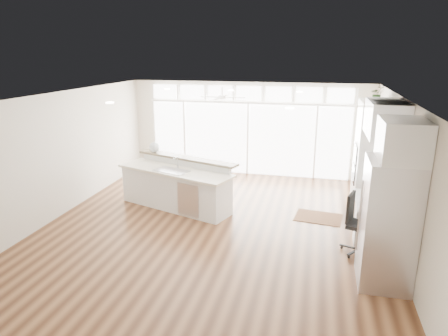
# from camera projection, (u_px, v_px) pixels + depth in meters

# --- Properties ---
(floor) EXTENTS (7.00, 8.00, 0.02)m
(floor) POSITION_uv_depth(u_px,v_px,m) (214.00, 228.00, 8.32)
(floor) COLOR #442615
(floor) RESTS_ON ground
(ceiling) EXTENTS (7.00, 8.00, 0.02)m
(ceiling) POSITION_uv_depth(u_px,v_px,m) (213.00, 97.00, 7.57)
(ceiling) COLOR white
(ceiling) RESTS_ON wall_back
(wall_back) EXTENTS (7.00, 0.04, 2.70)m
(wall_back) POSITION_uv_depth(u_px,v_px,m) (248.00, 129.00, 11.68)
(wall_back) COLOR beige
(wall_back) RESTS_ON floor
(wall_front) EXTENTS (7.00, 0.04, 2.70)m
(wall_front) POSITION_uv_depth(u_px,v_px,m) (117.00, 266.00, 4.21)
(wall_front) COLOR beige
(wall_front) RESTS_ON floor
(wall_left) EXTENTS (0.04, 8.00, 2.70)m
(wall_left) POSITION_uv_depth(u_px,v_px,m) (59.00, 155.00, 8.72)
(wall_left) COLOR beige
(wall_left) RESTS_ON floor
(wall_right) EXTENTS (0.04, 8.00, 2.70)m
(wall_right) POSITION_uv_depth(u_px,v_px,m) (402.00, 177.00, 7.17)
(wall_right) COLOR beige
(wall_right) RESTS_ON floor
(glass_wall) EXTENTS (5.80, 0.06, 2.08)m
(glass_wall) POSITION_uv_depth(u_px,v_px,m) (248.00, 139.00, 11.71)
(glass_wall) COLOR white
(glass_wall) RESTS_ON wall_back
(transom_row) EXTENTS (5.90, 0.06, 0.40)m
(transom_row) POSITION_uv_depth(u_px,v_px,m) (249.00, 93.00, 11.34)
(transom_row) COLOR white
(transom_row) RESTS_ON wall_back
(desk_window) EXTENTS (0.04, 0.85, 0.85)m
(desk_window) POSITION_uv_depth(u_px,v_px,m) (398.00, 162.00, 7.40)
(desk_window) COLOR white
(desk_window) RESTS_ON wall_right
(ceiling_fan) EXTENTS (1.16, 1.16, 0.32)m
(ceiling_fan) POSITION_uv_depth(u_px,v_px,m) (222.00, 93.00, 10.35)
(ceiling_fan) COLOR white
(ceiling_fan) RESTS_ON ceiling
(recessed_lights) EXTENTS (3.40, 3.00, 0.02)m
(recessed_lights) POSITION_uv_depth(u_px,v_px,m) (216.00, 97.00, 7.76)
(recessed_lights) COLOR #F3E1CE
(recessed_lights) RESTS_ON ceiling
(oven_cabinet) EXTENTS (0.64, 1.20, 2.50)m
(oven_cabinet) POSITION_uv_depth(u_px,v_px,m) (371.00, 157.00, 8.95)
(oven_cabinet) COLOR white
(oven_cabinet) RESTS_ON floor
(desk_nook) EXTENTS (0.72, 1.30, 0.76)m
(desk_nook) POSITION_uv_depth(u_px,v_px,m) (372.00, 219.00, 7.80)
(desk_nook) COLOR white
(desk_nook) RESTS_ON floor
(upper_cabinets) EXTENTS (0.64, 1.30, 0.64)m
(upper_cabinets) POSITION_uv_depth(u_px,v_px,m) (386.00, 119.00, 7.24)
(upper_cabinets) COLOR white
(upper_cabinets) RESTS_ON wall_right
(refrigerator) EXTENTS (0.76, 0.90, 2.00)m
(refrigerator) POSITION_uv_depth(u_px,v_px,m) (388.00, 223.00, 6.09)
(refrigerator) COLOR silver
(refrigerator) RESTS_ON floor
(fridge_cabinet) EXTENTS (0.64, 0.90, 0.60)m
(fridge_cabinet) POSITION_uv_depth(u_px,v_px,m) (403.00, 140.00, 5.71)
(fridge_cabinet) COLOR white
(fridge_cabinet) RESTS_ON wall_right
(framed_photos) EXTENTS (0.06, 0.22, 0.80)m
(framed_photos) POSITION_uv_depth(u_px,v_px,m) (391.00, 161.00, 8.02)
(framed_photos) COLOR black
(framed_photos) RESTS_ON wall_right
(kitchen_island) EXTENTS (3.02, 1.93, 1.12)m
(kitchen_island) POSITION_uv_depth(u_px,v_px,m) (175.00, 185.00, 9.24)
(kitchen_island) COLOR white
(kitchen_island) RESTS_ON floor
(rug) EXTENTS (1.09, 0.85, 0.01)m
(rug) POSITION_uv_depth(u_px,v_px,m) (318.00, 217.00, 8.80)
(rug) COLOR #3C2113
(rug) RESTS_ON floor
(office_chair) EXTENTS (0.71, 0.68, 1.10)m
(office_chair) POSITION_uv_depth(u_px,v_px,m) (361.00, 225.00, 7.11)
(office_chair) COLOR black
(office_chair) RESTS_ON floor
(fishbowl) EXTENTS (0.31, 0.31, 0.26)m
(fishbowl) POSITION_uv_depth(u_px,v_px,m) (154.00, 147.00, 9.86)
(fishbowl) COLOR silver
(fishbowl) RESTS_ON kitchen_island
(monitor) EXTENTS (0.15, 0.52, 0.43)m
(monitor) POSITION_uv_depth(u_px,v_px,m) (371.00, 190.00, 7.65)
(monitor) COLOR black
(monitor) RESTS_ON desk_nook
(keyboard) EXTENTS (0.13, 0.33, 0.02)m
(keyboard) POSITION_uv_depth(u_px,v_px,m) (361.00, 199.00, 7.75)
(keyboard) COLOR silver
(keyboard) RESTS_ON desk_nook
(potted_plant) EXTENTS (0.31, 0.34, 0.24)m
(potted_plant) POSITION_uv_depth(u_px,v_px,m) (377.00, 95.00, 8.57)
(potted_plant) COLOR #284E21
(potted_plant) RESTS_ON oven_cabinet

